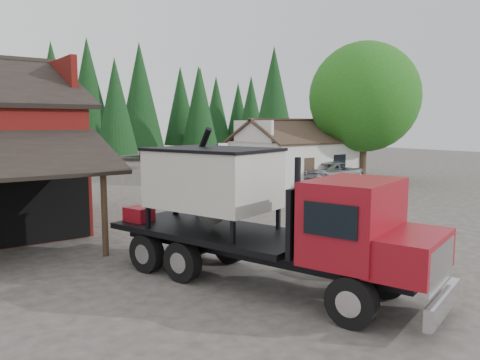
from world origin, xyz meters
TOP-DOWN VIEW (x-y plane):
  - ground at (0.00, 0.00)m, footprint 120.00×120.00m
  - farmhouse at (13.00, 13.00)m, footprint 8.60×6.42m
  - deciduous_tree at (17.01, 9.97)m, footprint 8.00×8.00m
  - conifer_backdrop at (0.00, 42.00)m, footprint 76.00×16.00m
  - near_pine_b at (6.00, 30.00)m, footprint 3.96×3.96m
  - near_pine_c at (22.00, 26.00)m, footprint 4.84×4.84m
  - feed_truck at (-3.24, -2.97)m, footprint 5.10×9.62m
  - silver_car at (14.00, 10.00)m, footprint 6.43×4.23m
  - equip_box at (-0.83, -3.86)m, footprint 0.84×1.19m

SIDE VIEW (x-z plane):
  - ground at x=0.00m, z-range 0.00..0.00m
  - conifer_backdrop at x=0.00m, z-range -8.00..8.00m
  - equip_box at x=-0.83m, z-range 0.00..0.60m
  - silver_car at x=14.00m, z-range 0.00..1.64m
  - farmhouse at x=13.00m, z-range -0.66..3.99m
  - feed_truck at x=-3.24m, z-range -0.14..4.06m
  - near_pine_b at x=6.00m, z-range 0.69..11.09m
  - deciduous_tree at x=17.01m, z-range 0.81..11.01m
  - near_pine_c at x=22.00m, z-range 0.69..13.09m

